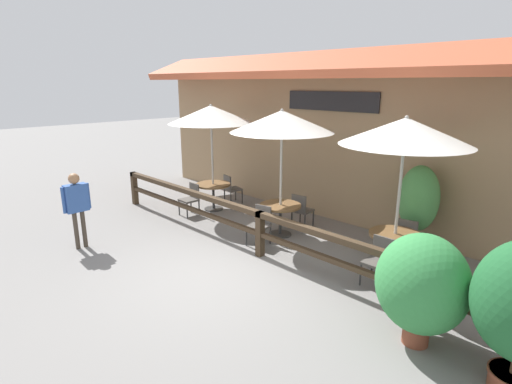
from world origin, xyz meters
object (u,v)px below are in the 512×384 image
Objects in this scene: patio_umbrella_near at (211,115)px; chair_far_wallside at (408,236)px; pedestrian at (76,201)px; potted_plant_small_flowering at (418,203)px; chair_near_wallside at (231,188)px; dining_table_far at (395,241)px; chair_middle_wallside at (301,209)px; chair_middle_streetside at (260,223)px; patio_umbrella_far at (405,132)px; dining_table_near at (213,189)px; potted_plant_tall_tropical at (421,285)px; patio_umbrella_middle at (282,122)px; chair_far_streetside at (379,259)px; dining_table_middle at (280,211)px; chair_near_streetside at (191,198)px.

patio_umbrella_near is 5.74m from chair_far_wallside.
potted_plant_small_flowering is at bearing -45.52° from pedestrian.
chair_near_wallside is at bearing -9.10° from chair_far_wallside.
dining_table_far is at bearing -53.94° from pedestrian.
chair_middle_wallside is at bearing 12.42° from patio_umbrella_near.
chair_middle_wallside is (-0.01, 1.43, 0.00)m from chair_middle_streetside.
chair_far_wallside is at bearing -48.90° from pedestrian.
patio_umbrella_far is at bearing -175.88° from chair_near_wallside.
potted_plant_tall_tropical reaches higher than dining_table_near.
potted_plant_tall_tropical is 3.33m from potted_plant_small_flowering.
chair_middle_wallside is at bearing 86.43° from patio_umbrella_middle.
patio_umbrella_near reaches higher than chair_far_streetside.
patio_umbrella_near is 3.40× the size of chair_middle_streetside.
chair_near_wallside is at bearing 96.21° from dining_table_near.
chair_middle_wallside is at bearing -171.43° from chair_near_wallside.
patio_umbrella_far reaches higher than dining_table_far.
dining_table_middle is (2.69, -0.86, 0.12)m from chair_near_wallside.
potted_plant_tall_tropical is at bearing 108.66° from chair_far_wallside.
potted_plant_tall_tropical is (1.27, -1.84, -1.75)m from patio_umbrella_far.
patio_umbrella_near is at bearing 177.13° from patio_umbrella_middle.
chair_near_streetside is 3.47m from patio_umbrella_middle.
dining_table_far is (5.33, 0.02, 0.00)m from dining_table_near.
chair_near_wallside is at bearing 172.47° from dining_table_far.
patio_umbrella_near reaches higher than dining_table_middle.
chair_near_streetside and chair_middle_streetside have the same top height.
potted_plant_tall_tropical is (6.65, -1.09, 0.40)m from chair_near_streetside.
patio_umbrella_middle reaches higher than chair_near_wallside.
patio_umbrella_middle is 2.26m from chair_middle_streetside.
patio_umbrella_middle is at bearing -2.87° from dining_table_near.
chair_middle_streetside is (2.66, -0.85, -2.15)m from patio_umbrella_near.
dining_table_middle is 1.12× the size of chair_far_wallside.
chair_near_streetside is at bearing -167.31° from patio_umbrella_middle.
chair_middle_streetside is 2.75m from chair_far_streetside.
chair_middle_wallside is (0.04, 0.72, -0.12)m from dining_table_middle.
patio_umbrella_near is 1.00× the size of patio_umbrella_far.
chair_middle_streetside is at bearing -162.04° from dining_table_far.
chair_middle_wallside reaches higher than dining_table_near.
potted_plant_small_flowering is (-0.20, 1.88, 0.57)m from chair_far_streetside.
chair_far_wallside is (-0.05, 0.70, -0.12)m from dining_table_far.
chair_middle_streetside reaches higher than dining_table_far.
potted_plant_tall_tropical is (6.68, -2.55, 0.40)m from chair_near_wallside.
potted_plant_small_flowering is (-0.13, 1.19, -1.58)m from patio_umbrella_far.
chair_far_wallside reaches higher than dining_table_far.
patio_umbrella_near is at bearing 2.07° from pedestrian.
dining_table_near is 0.58× the size of pedestrian.
chair_middle_streetside is 3.53m from patio_umbrella_far.
pedestrian is (-5.10, -4.93, 0.01)m from potted_plant_small_flowering.
dining_table_middle is at bearing -2.87° from dining_table_near.
pedestrian is (-5.17, -4.44, 0.58)m from chair_far_wallside.
chair_far_streetside is at bearing -83.91° from potted_plant_small_flowering.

